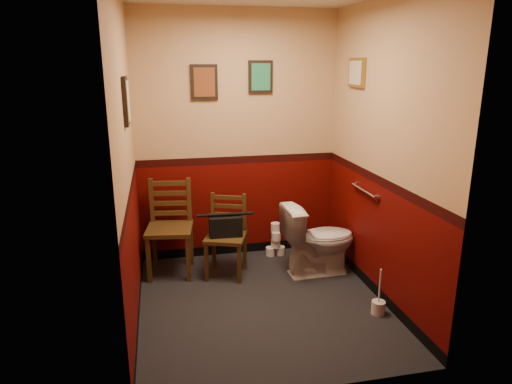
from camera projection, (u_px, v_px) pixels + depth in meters
floor at (262, 303)px, 4.21m from camera, size 2.20×2.40×0.00m
wall_back at (238, 138)px, 4.98m from camera, size 2.20×0.00×2.70m
wall_front at (307, 200)px, 2.72m from camera, size 2.20×0.00×2.70m
wall_left at (128, 166)px, 3.63m from camera, size 0.00×2.40×2.70m
wall_right at (382, 155)px, 4.07m from camera, size 0.00×2.40×2.70m
grab_bar at (364, 191)px, 4.41m from camera, size 0.05×0.56×0.06m
framed_print_back_a at (204, 82)px, 4.73m from camera, size 0.28×0.04×0.36m
framed_print_back_b at (261, 77)px, 4.83m from camera, size 0.26×0.04×0.34m
framed_print_left at (126, 101)px, 3.59m from camera, size 0.04×0.30×0.38m
framed_print_right at (357, 73)px, 4.44m from camera, size 0.04×0.34×0.28m
toilet at (319, 240)px, 4.73m from camera, size 0.78×0.46×0.74m
toilet_brush at (378, 307)px, 4.02m from camera, size 0.12×0.12×0.43m
chair_left at (170, 228)px, 4.74m from camera, size 0.52×0.52×0.98m
chair_right at (226, 236)px, 4.71m from camera, size 0.50×0.50×0.84m
handbag at (226, 226)px, 4.64m from camera, size 0.34×0.18×0.24m
tp_stack at (276, 242)px, 5.23m from camera, size 0.22×0.14×0.39m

